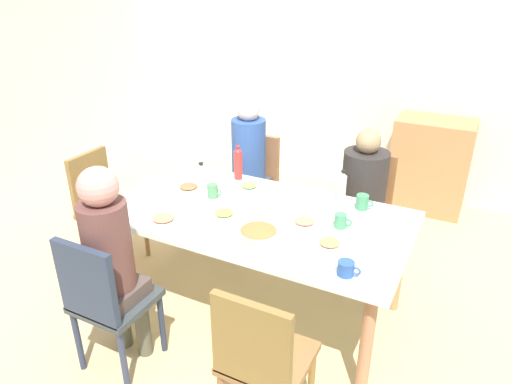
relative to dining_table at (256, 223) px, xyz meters
name	(u,v)px	position (x,y,z in m)	size (l,w,h in m)	color
ground_plane	(256,305)	(0.00, 0.00, -0.66)	(6.92, 6.92, 0.00)	tan
wall_back	(365,64)	(0.00, 2.42, 0.64)	(6.01, 0.12, 2.60)	silver
dining_table	(256,223)	(0.00, 0.00, 0.00)	(1.93, 1.03, 0.74)	white
chair_0	(253,181)	(-0.48, 0.89, -0.15)	(0.40, 0.40, 0.90)	brown
person_0	(248,160)	(-0.48, 0.80, 0.07)	(0.30, 0.30, 1.25)	#42403B
chair_1	(261,358)	(0.48, -0.89, -0.15)	(0.40, 0.40, 0.90)	olive
chair_2	(364,204)	(0.48, 0.89, -0.15)	(0.40, 0.40, 0.90)	olive
person_2	(363,187)	(0.48, 0.80, 0.03)	(0.33, 0.33, 1.14)	brown
chair_3	(104,298)	(-0.48, -0.89, -0.15)	(0.40, 0.40, 0.90)	#373F42
person_3	(110,254)	(-0.48, -0.80, 0.08)	(0.30, 0.30, 1.26)	#535545
chair_4	(103,202)	(-1.35, 0.00, -0.15)	(0.40, 0.40, 0.90)	#8F5E36
plate_0	(304,223)	(0.33, 0.00, 0.09)	(0.22, 0.22, 0.04)	silver
plate_1	(329,244)	(0.55, -0.17, 0.09)	(0.21, 0.21, 0.04)	silver
plate_2	(163,220)	(-0.46, -0.36, 0.09)	(0.24, 0.24, 0.04)	silver
plate_3	(224,215)	(-0.16, -0.13, 0.09)	(0.21, 0.21, 0.04)	white
plate_4	(188,188)	(-0.59, 0.10, 0.09)	(0.23, 0.23, 0.04)	#E6E9C2
plate_5	(249,187)	(-0.21, 0.31, 0.09)	(0.20, 0.20, 0.04)	white
bowl_0	(259,236)	(0.18, -0.33, 0.13)	(0.26, 0.26, 0.11)	beige
cup_0	(341,221)	(0.54, 0.07, 0.12)	(0.11, 0.07, 0.09)	#478F60
cup_1	(213,191)	(-0.37, 0.07, 0.12)	(0.11, 0.07, 0.10)	#508657
cup_2	(362,202)	(0.59, 0.37, 0.12)	(0.12, 0.08, 0.10)	#3F8357
cup_3	(346,269)	(0.72, -0.39, 0.11)	(0.12, 0.09, 0.08)	#2C529A
bottle_0	(202,178)	(-0.49, 0.13, 0.17)	(0.07, 0.07, 0.21)	silver
bottle_1	(342,186)	(0.42, 0.45, 0.17)	(0.06, 0.06, 0.21)	silver
bottle_2	(238,163)	(-0.37, 0.43, 0.20)	(0.06, 0.06, 0.26)	red
side_cabinet	(430,165)	(0.80, 2.12, -0.21)	(0.70, 0.44, 0.90)	#B27F4F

